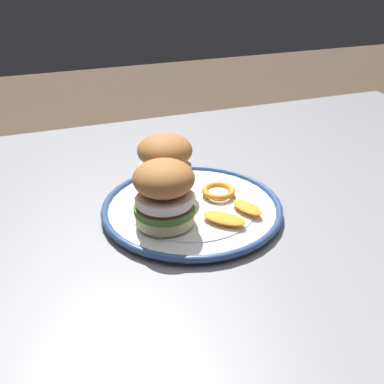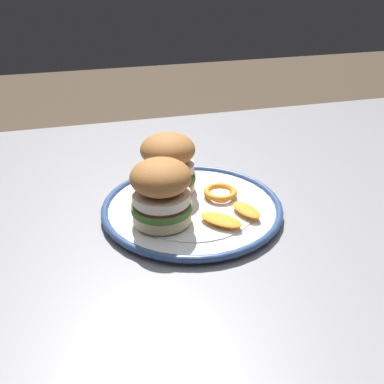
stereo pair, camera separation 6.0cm
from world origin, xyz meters
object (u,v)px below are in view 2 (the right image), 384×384
Objects in this scene: dinner_plate at (192,208)px; sandwich_half_left at (161,191)px; dining_table at (212,248)px; sandwich_half_right at (168,162)px.

dinner_plate is 0.09m from sandwich_half_left.
dinner_plate reaches higher than dining_table.
sandwich_half_right is at bearing -33.64° from dining_table.
dinner_plate is at bearing 112.34° from sandwich_half_right.
sandwich_half_left is at bearing 71.87° from sandwich_half_right.
sandwich_half_left and sandwich_half_right have the same top height.
sandwich_half_left is 0.10m from sandwich_half_right.
dining_table is 12.24× the size of sandwich_half_left.
sandwich_half_right is (0.03, -0.06, 0.06)m from dinner_plate.
sandwich_half_left reaches higher than dinner_plate.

